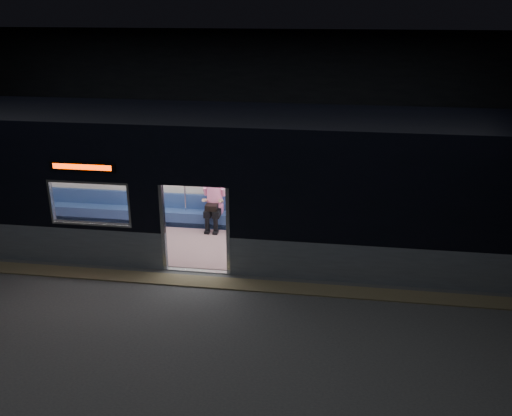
# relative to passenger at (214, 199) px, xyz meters

# --- Properties ---
(station_floor) EXTENTS (24.00, 14.00, 0.01)m
(station_floor) POSITION_rel_passenger_xyz_m (0.14, -3.55, -0.84)
(station_floor) COLOR #47494C
(station_floor) RESTS_ON ground
(station_envelope) EXTENTS (24.00, 14.00, 5.00)m
(station_envelope) POSITION_rel_passenger_xyz_m (0.14, -3.55, 2.83)
(station_envelope) COLOR black
(station_envelope) RESTS_ON station_floor
(tactile_strip) EXTENTS (22.80, 0.50, 0.03)m
(tactile_strip) POSITION_rel_passenger_xyz_m (0.14, -3.00, -0.82)
(tactile_strip) COLOR #8C7F59
(tactile_strip) RESTS_ON station_floor
(metro_car) EXTENTS (18.00, 3.04, 3.35)m
(metro_car) POSITION_rel_passenger_xyz_m (0.13, -1.00, 1.01)
(metro_car) COLOR #8994A3
(metro_car) RESTS_ON station_floor
(passenger) EXTENTS (0.44, 0.76, 1.46)m
(passenger) POSITION_rel_passenger_xyz_m (0.00, 0.00, 0.00)
(passenger) COLOR black
(passenger) RESTS_ON metro_car
(handbag) EXTENTS (0.32, 0.27, 0.16)m
(handbag) POSITION_rel_passenger_xyz_m (-0.02, -0.25, -0.13)
(handbag) COLOR black
(handbag) RESTS_ON passenger
(transit_map) EXTENTS (1.06, 0.03, 0.69)m
(transit_map) POSITION_rel_passenger_xyz_m (2.29, 0.31, 0.66)
(transit_map) COLOR white
(transit_map) RESTS_ON metro_car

